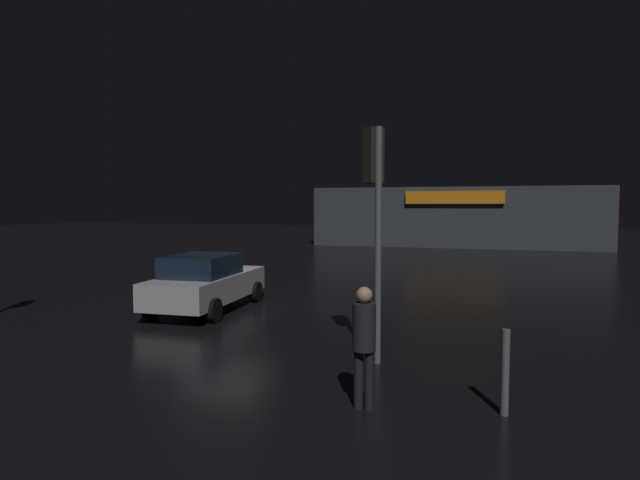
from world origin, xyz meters
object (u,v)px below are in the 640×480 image
object	(u,v)px
car_near	(206,282)
pedestrian	(364,338)
store_building	(457,216)
traffic_signal_main	(374,190)

from	to	relation	value
car_near	pedestrian	xyz separation A→B (m)	(5.83, -5.77, 0.25)
store_building	car_near	distance (m)	28.97
traffic_signal_main	car_near	world-z (taller)	traffic_signal_main
store_building	pedestrian	size ratio (longest dim) A/B	11.18
store_building	car_near	xyz separation A→B (m)	(-5.66, -28.38, -1.32)
car_near	pedestrian	size ratio (longest dim) A/B	2.53
traffic_signal_main	car_near	xyz separation A→B (m)	(-5.50, 3.43, -2.45)
store_building	pedestrian	xyz separation A→B (m)	(0.16, -34.16, -1.07)
car_near	store_building	bearing A→B (deg)	78.72
store_building	traffic_signal_main	world-z (taller)	traffic_signal_main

